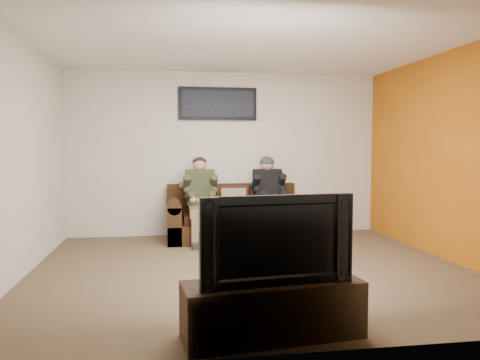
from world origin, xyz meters
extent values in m
plane|color=brown|center=(0.00, 0.00, 0.00)|extent=(5.00, 5.00, 0.00)
plane|color=silver|center=(0.00, 0.00, 2.60)|extent=(5.00, 5.00, 0.00)
plane|color=beige|center=(0.00, 2.25, 1.30)|extent=(5.00, 0.00, 5.00)
plane|color=beige|center=(0.00, -2.25, 1.30)|extent=(5.00, 0.00, 5.00)
plane|color=beige|center=(-2.50, 0.00, 1.30)|extent=(0.00, 4.50, 4.50)
plane|color=beige|center=(2.50, 0.00, 1.30)|extent=(0.00, 4.50, 4.50)
plane|color=#B65F12|center=(2.49, 0.00, 1.30)|extent=(0.00, 4.50, 4.50)
cube|color=#311D0E|center=(0.06, 1.75, 0.14)|extent=(2.03, 0.88, 0.28)
cube|color=#311D0E|center=(0.06, 2.10, 0.55)|extent=(2.03, 0.18, 0.55)
cube|color=#311D0E|center=(-0.85, 1.75, 0.28)|extent=(0.20, 0.88, 0.55)
cube|color=#311D0E|center=(0.97, 1.75, 0.28)|extent=(0.20, 0.88, 0.55)
cylinder|color=#311D0E|center=(-0.85, 1.75, 0.55)|extent=(0.20, 0.88, 0.20)
cylinder|color=#311D0E|center=(0.97, 1.75, 0.55)|extent=(0.20, 0.88, 0.20)
cube|color=#3A1C11|center=(-0.46, 1.70, 0.34)|extent=(0.50, 0.55, 0.13)
cube|color=#3A1C11|center=(-0.46, 1.97, 0.61)|extent=(0.50, 0.13, 0.41)
cube|color=#3A1C11|center=(0.06, 1.70, 0.34)|extent=(0.50, 0.55, 0.13)
cube|color=#3A1C11|center=(0.06, 1.97, 0.61)|extent=(0.50, 0.13, 0.41)
cube|color=#3A1C11|center=(0.58, 1.70, 0.34)|extent=(0.50, 0.55, 0.13)
cube|color=#3A1C11|center=(0.58, 1.97, 0.61)|extent=(0.50, 0.13, 0.41)
cube|color=#866F58|center=(0.06, 1.86, 0.59)|extent=(0.39, 0.18, 0.38)
cube|color=tan|center=(-0.55, 2.08, 0.83)|extent=(0.41, 0.20, 0.07)
cube|color=#78684B|center=(-0.46, 1.68, 0.48)|extent=(0.36, 0.30, 0.14)
cube|color=#2F3721|center=(-0.46, 1.78, 0.78)|extent=(0.40, 0.30, 0.53)
cylinder|color=#2F3721|center=(-0.46, 1.80, 0.99)|extent=(0.44, 0.18, 0.18)
sphere|color=tan|center=(-0.46, 1.82, 1.15)|extent=(0.21, 0.21, 0.21)
cube|color=#78684B|center=(-0.56, 1.48, 0.47)|extent=(0.15, 0.42, 0.13)
cube|color=#78684B|center=(-0.36, 1.48, 0.47)|extent=(0.15, 0.42, 0.13)
cube|color=#78684B|center=(-0.56, 1.28, 0.20)|extent=(0.12, 0.13, 0.41)
cube|color=#78684B|center=(-0.36, 1.28, 0.20)|extent=(0.12, 0.13, 0.41)
cube|color=black|center=(-0.56, 1.20, 0.04)|extent=(0.11, 0.26, 0.08)
cube|color=black|center=(-0.36, 1.20, 0.04)|extent=(0.11, 0.26, 0.08)
cylinder|color=#2F3721|center=(-0.66, 1.71, 0.88)|extent=(0.11, 0.30, 0.28)
cylinder|color=#2F3721|center=(-0.26, 1.71, 0.88)|extent=(0.11, 0.30, 0.28)
cylinder|color=#2F3721|center=(-0.63, 1.49, 0.72)|extent=(0.14, 0.32, 0.15)
cylinder|color=#2F3721|center=(-0.29, 1.49, 0.72)|extent=(0.14, 0.32, 0.15)
sphere|color=tan|center=(-0.59, 1.37, 0.67)|extent=(0.09, 0.09, 0.09)
sphere|color=tan|center=(-0.33, 1.37, 0.67)|extent=(0.09, 0.09, 0.09)
cube|color=white|center=(-0.46, 1.35, 0.67)|extent=(0.15, 0.04, 0.03)
ellipsoid|color=black|center=(-0.46, 1.83, 1.18)|extent=(0.22, 0.22, 0.17)
cube|color=black|center=(0.58, 1.68, 0.48)|extent=(0.36, 0.30, 0.14)
cube|color=black|center=(0.58, 1.78, 0.78)|extent=(0.40, 0.30, 0.53)
cylinder|color=black|center=(0.58, 1.80, 0.99)|extent=(0.44, 0.18, 0.18)
sphere|color=#AC7460|center=(0.58, 1.82, 1.15)|extent=(0.21, 0.21, 0.21)
cube|color=black|center=(0.48, 1.48, 0.47)|extent=(0.15, 0.42, 0.13)
cube|color=black|center=(0.68, 1.48, 0.47)|extent=(0.15, 0.42, 0.13)
cube|color=black|center=(0.48, 1.28, 0.20)|extent=(0.12, 0.13, 0.41)
cube|color=black|center=(0.68, 1.28, 0.20)|extent=(0.12, 0.13, 0.41)
cube|color=black|center=(0.48, 1.20, 0.04)|extent=(0.11, 0.26, 0.08)
cube|color=black|center=(0.68, 1.20, 0.04)|extent=(0.11, 0.26, 0.08)
cylinder|color=black|center=(0.38, 1.71, 0.88)|extent=(0.11, 0.30, 0.28)
cylinder|color=black|center=(0.78, 1.71, 0.88)|extent=(0.11, 0.30, 0.28)
cylinder|color=black|center=(0.41, 1.49, 0.72)|extent=(0.14, 0.32, 0.15)
cylinder|color=black|center=(0.75, 1.49, 0.72)|extent=(0.14, 0.32, 0.15)
sphere|color=#AC7460|center=(0.45, 1.37, 0.67)|extent=(0.09, 0.09, 0.09)
sphere|color=#AC7460|center=(0.71, 1.37, 0.67)|extent=(0.09, 0.09, 0.09)
cube|color=white|center=(0.58, 1.35, 0.67)|extent=(0.15, 0.04, 0.03)
ellipsoid|color=black|center=(0.58, 1.82, 1.18)|extent=(0.22, 0.22, 0.19)
ellipsoid|color=#44351A|center=(0.01, 1.61, 0.50)|extent=(0.47, 0.26, 0.19)
sphere|color=#44351A|center=(-0.21, 1.58, 0.56)|extent=(0.14, 0.14, 0.14)
cone|color=#44351A|center=(-0.23, 1.55, 0.63)|extent=(0.04, 0.04, 0.04)
cone|color=#44351A|center=(-0.23, 1.62, 0.63)|extent=(0.04, 0.04, 0.04)
cylinder|color=#44351A|center=(0.25, 1.66, 0.47)|extent=(0.26, 0.13, 0.08)
cube|color=black|center=(-0.14, 2.22, 2.10)|extent=(1.25, 0.04, 0.52)
cube|color=black|center=(-0.14, 2.19, 2.10)|extent=(1.15, 0.01, 0.42)
cube|color=#302010|center=(-0.19, -1.95, 0.21)|extent=(1.37, 0.57, 0.42)
imported|color=black|center=(-0.19, -1.95, 0.74)|extent=(1.14, 0.27, 0.65)
camera|label=1|loc=(-0.95, -5.25, 1.41)|focal=35.00mm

